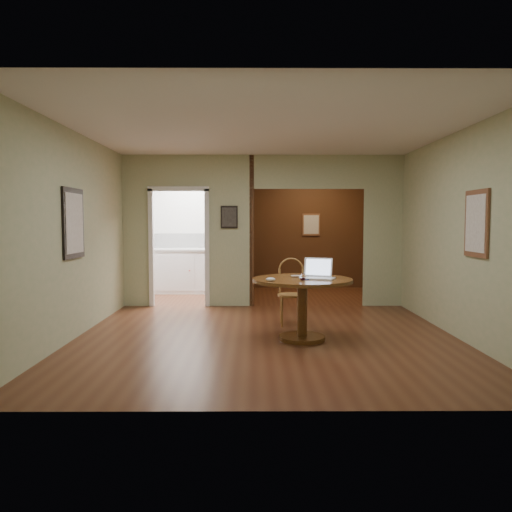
{
  "coord_description": "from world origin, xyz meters",
  "views": [
    {
      "loc": [
        -0.17,
        -6.41,
        1.53
      ],
      "look_at": [
        -0.14,
        -0.2,
        1.09
      ],
      "focal_mm": 35.0,
      "sensor_mm": 36.0,
      "label": 1
    }
  ],
  "objects_px": {
    "dining_table": "(302,294)",
    "closed_laptop": "(302,277)",
    "chair": "(291,288)",
    "open_laptop": "(319,273)"
  },
  "relations": [
    {
      "from": "chair",
      "to": "dining_table",
      "type": "bearing_deg",
      "value": -85.58
    },
    {
      "from": "open_laptop",
      "to": "chair",
      "type": "bearing_deg",
      "value": 126.31
    },
    {
      "from": "chair",
      "to": "open_laptop",
      "type": "bearing_deg",
      "value": -73.59
    },
    {
      "from": "dining_table",
      "to": "closed_laptop",
      "type": "height_order",
      "value": "closed_laptop"
    },
    {
      "from": "dining_table",
      "to": "open_laptop",
      "type": "height_order",
      "value": "open_laptop"
    },
    {
      "from": "dining_table",
      "to": "open_laptop",
      "type": "bearing_deg",
      "value": -1.09
    },
    {
      "from": "closed_laptop",
      "to": "dining_table",
      "type": "bearing_deg",
      "value": -92.13
    },
    {
      "from": "chair",
      "to": "closed_laptop",
      "type": "height_order",
      "value": "chair"
    },
    {
      "from": "dining_table",
      "to": "chair",
      "type": "relative_size",
      "value": 1.29
    },
    {
      "from": "dining_table",
      "to": "closed_laptop",
      "type": "relative_size",
      "value": 4.35
    }
  ]
}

